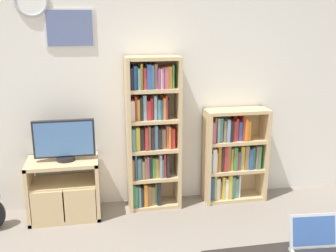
{
  "coord_description": "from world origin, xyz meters",
  "views": [
    {
      "loc": [
        -0.59,
        -1.67,
        1.99
      ],
      "look_at": [
        -0.05,
        1.3,
        1.15
      ],
      "focal_mm": 42.0,
      "sensor_mm": 36.0,
      "label": 1
    }
  ],
  "objects_px": {
    "tv_stand": "(64,189)",
    "bookshelf_short": "(231,155)",
    "television": "(64,140)",
    "bookshelf_tall": "(151,134)",
    "laptop": "(317,246)"
  },
  "relations": [
    {
      "from": "tv_stand",
      "to": "bookshelf_short",
      "type": "distance_m",
      "value": 1.82
    },
    {
      "from": "tv_stand",
      "to": "laptop",
      "type": "bearing_deg",
      "value": -44.1
    },
    {
      "from": "bookshelf_short",
      "to": "laptop",
      "type": "height_order",
      "value": "bookshelf_short"
    },
    {
      "from": "tv_stand",
      "to": "bookshelf_tall",
      "type": "bearing_deg",
      "value": 6.39
    },
    {
      "from": "television",
      "to": "bookshelf_tall",
      "type": "xyz_separation_m",
      "value": [
        0.88,
        0.1,
        -0.01
      ]
    },
    {
      "from": "tv_stand",
      "to": "bookshelf_short",
      "type": "height_order",
      "value": "bookshelf_short"
    },
    {
      "from": "tv_stand",
      "to": "bookshelf_short",
      "type": "xyz_separation_m",
      "value": [
        1.8,
        0.11,
        0.2
      ]
    },
    {
      "from": "tv_stand",
      "to": "laptop",
      "type": "xyz_separation_m",
      "value": [
        1.77,
        -1.71,
        0.22
      ]
    },
    {
      "from": "television",
      "to": "bookshelf_short",
      "type": "height_order",
      "value": "bookshelf_short"
    },
    {
      "from": "tv_stand",
      "to": "bookshelf_short",
      "type": "bearing_deg",
      "value": 3.39
    },
    {
      "from": "bookshelf_short",
      "to": "television",
      "type": "bearing_deg",
      "value": -176.69
    },
    {
      "from": "tv_stand",
      "to": "television",
      "type": "bearing_deg",
      "value": 7.21
    },
    {
      "from": "bookshelf_tall",
      "to": "bookshelf_short",
      "type": "bearing_deg",
      "value": 0.28
    },
    {
      "from": "tv_stand",
      "to": "bookshelf_short",
      "type": "relative_size",
      "value": 0.68
    },
    {
      "from": "bookshelf_tall",
      "to": "laptop",
      "type": "xyz_separation_m",
      "value": [
        0.85,
        -1.81,
        -0.29
      ]
    }
  ]
}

